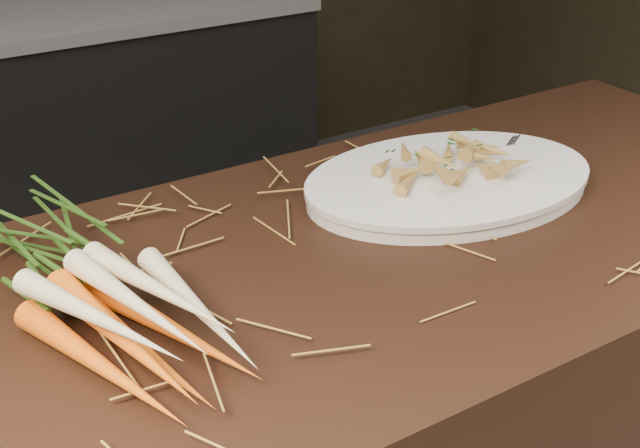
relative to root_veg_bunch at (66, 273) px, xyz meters
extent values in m
cube|color=black|center=(0.39, 1.81, -0.55)|extent=(1.80, 0.60, 0.80)
cube|color=#99999E|center=(0.39, 1.81, -0.13)|extent=(1.82, 0.62, 0.04)
cone|color=#EA4200|center=(-0.01, -0.16, -0.03)|extent=(0.13, 0.30, 0.04)
cone|color=#EA4200|center=(0.04, -0.15, -0.03)|extent=(0.10, 0.30, 0.04)
cone|color=#EA4200|center=(0.08, -0.14, -0.03)|extent=(0.14, 0.30, 0.04)
cone|color=#EA4200|center=(0.01, -0.17, 0.00)|extent=(0.10, 0.30, 0.04)
cone|color=beige|center=(0.00, -0.15, 0.02)|extent=(0.13, 0.28, 0.05)
cone|color=beige|center=(0.04, -0.15, 0.03)|extent=(0.09, 0.28, 0.04)
cone|color=beige|center=(0.07, -0.13, 0.02)|extent=(0.10, 0.28, 0.05)
cone|color=beige|center=(0.11, -0.16, 0.00)|extent=(0.05, 0.28, 0.03)
ellipsoid|color=#39641E|center=(-0.03, 0.10, 0.00)|extent=(0.24, 0.30, 0.10)
cube|color=silver|center=(0.81, -0.04, -0.02)|extent=(0.17, 0.11, 0.00)
camera|label=1|loc=(-0.17, -0.91, 0.55)|focal=45.00mm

